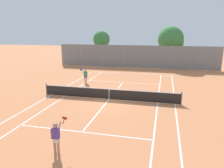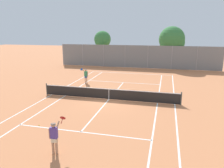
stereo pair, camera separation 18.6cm
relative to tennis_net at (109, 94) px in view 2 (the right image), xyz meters
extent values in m
plane|color=#CC7A4C|center=(0.00, 0.00, -0.51)|extent=(120.00, 120.00, 0.00)
cube|color=white|center=(0.00, 11.90, -0.51)|extent=(11.00, 0.10, 0.01)
cube|color=white|center=(-5.50, 0.00, -0.51)|extent=(0.10, 23.80, 0.01)
cube|color=white|center=(5.50, 0.00, -0.51)|extent=(0.10, 23.80, 0.01)
cube|color=white|center=(-4.13, 0.00, -0.51)|extent=(0.10, 23.80, 0.01)
cube|color=white|center=(4.13, 0.00, -0.51)|extent=(0.10, 23.80, 0.01)
cube|color=white|center=(0.00, -6.40, -0.51)|extent=(8.26, 0.10, 0.01)
cube|color=white|center=(0.00, 6.40, -0.51)|extent=(8.26, 0.10, 0.01)
cube|color=white|center=(0.00, 0.00, -0.51)|extent=(0.10, 12.80, 0.01)
cylinder|color=#474C47|center=(-5.95, 0.00, 0.03)|extent=(0.10, 0.10, 1.07)
cylinder|color=#474C47|center=(5.95, 0.00, 0.03)|extent=(0.10, 0.10, 1.07)
cube|color=black|center=(0.00, 0.00, -0.04)|extent=(11.90, 0.02, 0.89)
cube|color=white|center=(0.00, 0.00, 0.41)|extent=(11.90, 0.03, 0.06)
cube|color=white|center=(0.00, 0.00, -0.06)|extent=(0.05, 0.03, 0.89)
cylinder|color=tan|center=(-0.43, -8.86, -0.10)|extent=(0.13, 0.13, 0.82)
cylinder|color=tan|center=(-0.25, -8.86, -0.10)|extent=(0.13, 0.13, 0.82)
cube|color=beige|center=(-0.34, -8.86, 0.23)|extent=(0.29, 0.19, 0.24)
cube|color=#4C388C|center=(-0.34, -8.86, 0.59)|extent=(0.35, 0.22, 0.56)
sphere|color=tan|center=(-0.34, -8.86, 0.98)|extent=(0.22, 0.22, 0.22)
cylinder|color=black|center=(-0.34, -8.86, 1.05)|extent=(0.23, 0.23, 0.02)
cylinder|color=tan|center=(-0.56, -8.87, 0.53)|extent=(0.08, 0.08, 0.52)
cylinder|color=tan|center=(-0.22, -8.71, 0.88)|extent=(0.10, 0.46, 0.35)
cylinder|color=maroon|center=(-0.10, -8.45, 1.04)|extent=(0.04, 0.25, 0.22)
cylinder|color=maroon|center=(-0.11, -8.33, 1.15)|extent=(0.29, 0.21, 0.23)
cylinder|color=#D8A884|center=(-3.91, 5.03, -0.10)|extent=(0.13, 0.13, 0.82)
cylinder|color=#D8A884|center=(-4.09, 5.04, -0.10)|extent=(0.13, 0.13, 0.82)
cube|color=#334C8C|center=(-4.00, 5.04, 0.23)|extent=(0.29, 0.20, 0.24)
cube|color=#338C59|center=(-4.00, 5.04, 0.59)|extent=(0.35, 0.22, 0.56)
sphere|color=#D8A884|center=(-4.00, 5.04, 0.98)|extent=(0.22, 0.22, 0.22)
cylinder|color=black|center=(-4.00, 5.04, 1.05)|extent=(0.23, 0.23, 0.02)
cylinder|color=#D8A884|center=(-3.78, 5.02, 0.53)|extent=(0.08, 0.08, 0.52)
cylinder|color=#D8A884|center=(-4.14, 4.90, 0.88)|extent=(0.11, 0.46, 0.35)
cylinder|color=#1E4C99|center=(-4.29, 4.65, 1.04)|extent=(0.05, 0.25, 0.22)
cylinder|color=#1E4C99|center=(-4.29, 4.53, 1.15)|extent=(0.29, 0.21, 0.23)
sphere|color=#D1DB33|center=(-2.88, -6.23, -0.48)|extent=(0.07, 0.07, 0.07)
sphere|color=#D1DB33|center=(-1.31, 1.84, -0.48)|extent=(0.07, 0.07, 0.07)
cylinder|color=gray|center=(-12.52, 16.66, 1.26)|extent=(0.08, 0.08, 3.54)
cylinder|color=gray|center=(-8.95, 16.66, 1.26)|extent=(0.08, 0.08, 3.54)
cylinder|color=gray|center=(-5.37, 16.66, 1.26)|extent=(0.08, 0.08, 3.54)
cylinder|color=gray|center=(-1.79, 16.66, 1.26)|extent=(0.08, 0.08, 3.54)
cylinder|color=gray|center=(1.79, 16.66, 1.26)|extent=(0.08, 0.08, 3.54)
cylinder|color=gray|center=(5.37, 16.66, 1.26)|extent=(0.08, 0.08, 3.54)
cylinder|color=gray|center=(8.95, 16.66, 1.26)|extent=(0.08, 0.08, 3.54)
cylinder|color=gray|center=(12.52, 16.66, 1.26)|extent=(0.08, 0.08, 3.54)
cube|color=slate|center=(0.00, 16.66, 1.26)|extent=(25.05, 0.02, 3.50)
cylinder|color=brown|center=(-6.31, 19.44, 1.12)|extent=(0.22, 0.22, 3.26)
sphere|color=#387A3D|center=(-6.31, 19.44, 3.75)|extent=(2.86, 2.86, 2.86)
sphere|color=#387A3D|center=(-6.72, 19.55, 3.39)|extent=(1.98, 1.98, 1.98)
cylinder|color=brown|center=(5.23, 18.45, 1.01)|extent=(0.25, 0.25, 3.03)
sphere|color=#387A3D|center=(5.23, 18.45, 3.91)|extent=(3.97, 3.97, 3.97)
sphere|color=#387A3D|center=(5.78, 18.35, 3.41)|extent=(2.90, 2.90, 2.90)
camera|label=1|loc=(4.47, -17.42, 5.33)|focal=35.00mm
camera|label=2|loc=(4.65, -17.37, 5.33)|focal=35.00mm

